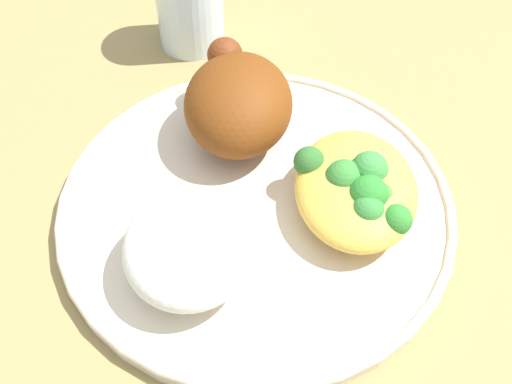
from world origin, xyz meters
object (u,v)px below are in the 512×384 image
object	(u,v)px
roasted_chicken	(238,102)
rice_pile	(190,247)
mac_cheese_with_broccoli	(356,186)
plate	(256,206)

from	to	relation	value
roasted_chicken	rice_pile	distance (m)	0.14
rice_pile	mac_cheese_with_broccoli	distance (m)	0.13
mac_cheese_with_broccoli	roasted_chicken	bearing A→B (deg)	51.08
plate	roasted_chicken	world-z (taller)	roasted_chicken
plate	mac_cheese_with_broccoli	xyz separation A→B (m)	(0.00, -0.07, 0.03)
plate	mac_cheese_with_broccoli	world-z (taller)	mac_cheese_with_broccoli
roasted_chicken	mac_cheese_with_broccoli	size ratio (longest dim) A/B	0.97
plate	mac_cheese_with_broccoli	bearing A→B (deg)	-89.64
plate	mac_cheese_with_broccoli	size ratio (longest dim) A/B	2.63
roasted_chicken	mac_cheese_with_broccoli	distance (m)	0.12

